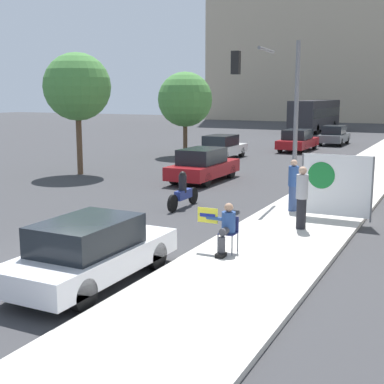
# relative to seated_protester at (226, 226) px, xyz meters

# --- Properties ---
(ground_plane) EXTENTS (160.00, 160.00, 0.00)m
(ground_plane) POSITION_rel_seated_protester_xyz_m (-2.98, -2.05, -0.80)
(ground_plane) COLOR #38383A
(sidewalk_curb) EXTENTS (3.32, 90.00, 0.13)m
(sidewalk_curb) POSITION_rel_seated_protester_xyz_m (0.78, 12.95, -0.74)
(sidewalk_curb) COLOR beige
(sidewalk_curb) RESTS_ON ground_plane
(seated_protester) EXTENTS (1.00, 0.77, 1.24)m
(seated_protester) POSITION_rel_seated_protester_xyz_m (0.00, 0.00, 0.00)
(seated_protester) COLOR #474C56
(seated_protester) RESTS_ON sidewalk_curb
(jogger_on_sidewalk) EXTENTS (0.34, 0.34, 1.82)m
(jogger_on_sidewalk) POSITION_rel_seated_protester_xyz_m (1.00, 3.20, 0.26)
(jogger_on_sidewalk) COLOR black
(jogger_on_sidewalk) RESTS_ON sidewalk_curb
(pedestrian_behind) EXTENTS (0.34, 0.34, 1.72)m
(pedestrian_behind) POSITION_rel_seated_protester_xyz_m (0.11, 5.44, 0.20)
(pedestrian_behind) COLOR #334775
(pedestrian_behind) RESTS_ON sidewalk_curb
(protest_banner) EXTENTS (2.20, 0.06, 2.02)m
(protest_banner) POSITION_rel_seated_protester_xyz_m (1.60, 4.88, 0.39)
(protest_banner) COLOR slate
(protest_banner) RESTS_ON sidewalk_curb
(traffic_light_pole) EXTENTS (2.51, 2.28, 5.70)m
(traffic_light_pole) POSITION_rel_seated_protester_xyz_m (-1.25, 7.24, 3.13)
(traffic_light_pole) COLOR slate
(traffic_light_pole) RESTS_ON sidewalk_curb
(parked_car_curbside) EXTENTS (1.76, 4.32, 1.41)m
(parked_car_curbside) POSITION_rel_seated_protester_xyz_m (-1.86, -2.92, -0.09)
(parked_car_curbside) COLOR silver
(parked_car_curbside) RESTS_ON ground_plane
(car_on_road_nearest) EXTENTS (1.79, 4.50, 1.53)m
(car_on_road_nearest) POSITION_rel_seated_protester_xyz_m (-5.50, 10.28, -0.04)
(car_on_road_nearest) COLOR maroon
(car_on_road_nearest) RESTS_ON ground_plane
(car_on_road_midblock) EXTENTS (1.81, 4.31, 1.47)m
(car_on_road_midblock) POSITION_rel_seated_protester_xyz_m (-8.23, 18.69, -0.07)
(car_on_road_midblock) COLOR white
(car_on_road_midblock) RESTS_ON ground_plane
(car_on_road_distant) EXTENTS (1.86, 4.77, 1.51)m
(car_on_road_distant) POSITION_rel_seated_protester_xyz_m (-5.24, 25.29, -0.05)
(car_on_road_distant) COLOR maroon
(car_on_road_distant) RESTS_ON ground_plane
(car_on_road_far_lane) EXTENTS (1.76, 4.18, 1.52)m
(car_on_road_far_lane) POSITION_rel_seated_protester_xyz_m (-3.93, 31.13, -0.05)
(car_on_road_far_lane) COLOR #565B60
(car_on_road_far_lane) RESTS_ON ground_plane
(city_bus_on_road) EXTENTS (2.56, 12.39, 3.30)m
(city_bus_on_road) POSITION_rel_seated_protester_xyz_m (-8.89, 45.15, 1.10)
(city_bus_on_road) COLOR #232328
(city_bus_on_road) RESTS_ON ground_plane
(motorcycle_on_road) EXTENTS (0.28, 2.18, 1.31)m
(motorcycle_on_road) POSITION_rel_seated_protester_xyz_m (-3.65, 4.74, -0.24)
(motorcycle_on_road) COLOR navy
(motorcycle_on_road) RESTS_ON ground_plane
(street_tree_near_curb) EXTENTS (3.30, 3.30, 5.97)m
(street_tree_near_curb) POSITION_rel_seated_protester_xyz_m (-11.99, 9.58, 3.50)
(street_tree_near_curb) COLOR brown
(street_tree_near_curb) RESTS_ON ground_plane
(street_tree_midblock) EXTENTS (3.49, 3.49, 5.37)m
(street_tree_midblock) POSITION_rel_seated_protester_xyz_m (-10.96, 19.10, 2.82)
(street_tree_midblock) COLOR brown
(street_tree_midblock) RESTS_ON ground_plane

